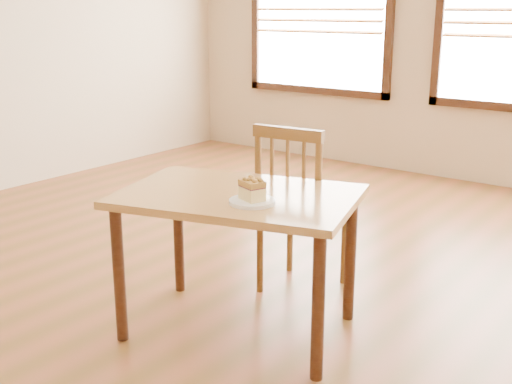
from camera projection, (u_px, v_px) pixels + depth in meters
ground at (211, 353)px, 3.16m from camera, size 8.00×8.00×0.00m
cafe_table_main at (238, 212)px, 3.23m from camera, size 1.34×1.08×0.75m
cafe_chair_main at (300, 208)px, 3.73m from camera, size 0.51×0.51×1.03m
plate at (252, 202)px, 3.03m from camera, size 0.22×0.22×0.02m
cake_slice at (252, 189)px, 3.01m from camera, size 0.14×0.12×0.11m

